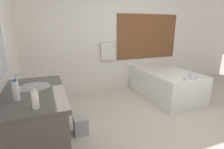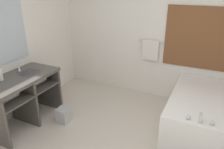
{
  "view_description": "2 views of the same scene",
  "coord_description": "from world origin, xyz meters",
  "px_view_note": "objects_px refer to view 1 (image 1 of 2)",
  "views": [
    {
      "loc": [
        -1.71,
        -1.74,
        1.55
      ],
      "look_at": [
        -0.68,
        0.9,
        0.77
      ],
      "focal_mm": 28.0,
      "sensor_mm": 36.0,
      "label": 1
    },
    {
      "loc": [
        0.8,
        -1.89,
        2.22
      ],
      "look_at": [
        -0.51,
        0.84,
        0.93
      ],
      "focal_mm": 35.0,
      "sensor_mm": 36.0,
      "label": 2
    }
  ],
  "objects_px": {
    "bathtub": "(165,82)",
    "soap_dispenser": "(35,100)",
    "waste_bin": "(81,125)",
    "water_bottle_1": "(16,91)"
  },
  "relations": [
    {
      "from": "water_bottle_1",
      "to": "waste_bin",
      "type": "xyz_separation_m",
      "value": [
        0.7,
        0.5,
        -0.82
      ]
    },
    {
      "from": "bathtub",
      "to": "soap_dispenser",
      "type": "relative_size",
      "value": 8.8
    },
    {
      "from": "bathtub",
      "to": "soap_dispenser",
      "type": "distance_m",
      "value": 3.11
    },
    {
      "from": "soap_dispenser",
      "to": "waste_bin",
      "type": "height_order",
      "value": "soap_dispenser"
    },
    {
      "from": "soap_dispenser",
      "to": "waste_bin",
      "type": "relative_size",
      "value": 0.74
    },
    {
      "from": "bathtub",
      "to": "soap_dispenser",
      "type": "bearing_deg",
      "value": -149.68
    },
    {
      "from": "water_bottle_1",
      "to": "soap_dispenser",
      "type": "distance_m",
      "value": 0.32
    },
    {
      "from": "water_bottle_1",
      "to": "waste_bin",
      "type": "relative_size",
      "value": 0.87
    },
    {
      "from": "waste_bin",
      "to": "water_bottle_1",
      "type": "bearing_deg",
      "value": -144.57
    },
    {
      "from": "bathtub",
      "to": "water_bottle_1",
      "type": "bearing_deg",
      "value": -155.57
    }
  ]
}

